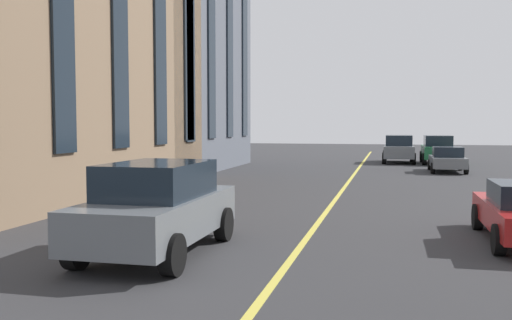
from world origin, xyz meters
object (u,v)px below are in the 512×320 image
Objects in this scene: car_green_parked_b at (438,149)px; car_grey_mid at (158,207)px; car_grey_parked_a at (399,149)px; car_grey_trailing at (447,159)px.

car_green_parked_b is 1.00× the size of car_grey_mid.
car_green_parked_b is 2.54m from car_grey_parked_a.
car_grey_trailing is 7.49m from car_grey_parked_a.
car_green_parked_b reaches higher than car_grey_trailing.
car_grey_parked_a is 29.43m from car_grey_mid.
car_grey_trailing is at bearing -160.28° from car_grey_parked_a.
car_grey_parked_a reaches higher than car_grey_trailing.
car_grey_mid is at bearing 169.98° from car_grey_parked_a.
car_green_parked_b is at bearing 0.00° from car_grey_trailing.
car_grey_mid is (-28.71, 7.65, 0.00)m from car_green_parked_b.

